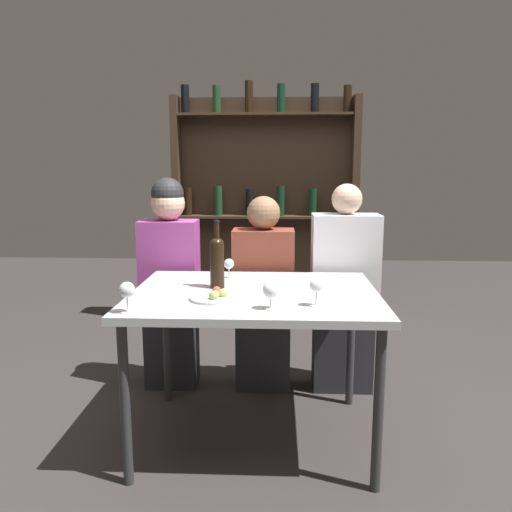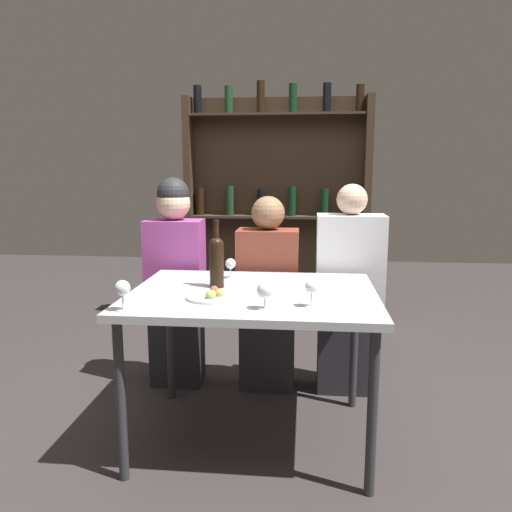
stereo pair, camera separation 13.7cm
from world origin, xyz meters
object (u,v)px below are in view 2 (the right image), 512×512
wine_bottle (217,259)px  wine_glass_0 (122,289)px  seated_person_left (176,284)px  wine_glass_1 (265,291)px  seated_person_right (349,296)px  wine_glass_3 (312,288)px  food_plate_0 (212,296)px  wine_glass_2 (231,265)px  seated_person_center (268,299)px

wine_bottle → wine_glass_0: wine_bottle is taller
seated_person_left → wine_glass_1: bearing=-55.6°
seated_person_right → wine_glass_3: bearing=-105.3°
wine_glass_1 → food_plate_0: (-0.26, 0.15, -0.07)m
wine_glass_1 → food_plate_0: wine_glass_1 is taller
wine_bottle → wine_glass_1: 0.46m
wine_glass_2 → seated_person_left: size_ratio=0.08×
wine_glass_3 → wine_glass_2: bearing=129.5°
seated_person_center → seated_person_left: bearing=180.0°
wine_glass_0 → wine_glass_1: 0.60m
food_plate_0 → wine_glass_1: bearing=-30.3°
seated_person_left → seated_person_center: 0.58m
wine_glass_0 → wine_glass_3: 0.80m
wine_glass_0 → wine_glass_2: wine_glass_0 is taller
wine_glass_2 → wine_glass_3: size_ratio=0.91×
wine_bottle → wine_glass_3: wine_bottle is taller
wine_glass_1 → wine_glass_3: bearing=16.2°
food_plate_0 → seated_person_left: 0.87m
wine_glass_1 → seated_person_right: bearing=64.9°
wine_glass_3 → seated_person_right: seated_person_right is taller
wine_glass_0 → wine_glass_3: wine_glass_0 is taller
wine_glass_2 → seated_person_center: 0.48m
wine_glass_1 → seated_person_center: size_ratio=0.10×
seated_person_left → seated_person_center: size_ratio=1.09×
seated_person_center → seated_person_right: bearing=0.0°
wine_glass_1 → wine_glass_3: wine_glass_3 is taller
wine_glass_0 → wine_glass_3: (0.79, 0.14, -0.01)m
wine_glass_2 → seated_person_left: 0.56m
wine_bottle → wine_glass_1: bearing=-53.8°
seated_person_left → seated_person_right: size_ratio=1.03×
wine_glass_3 → seated_person_right: (0.24, 0.87, -0.26)m
food_plate_0 → seated_person_left: seated_person_left is taller
wine_glass_1 → seated_person_left: (-0.63, 0.93, -0.20)m
wine_bottle → food_plate_0: (0.02, -0.22, -0.13)m
food_plate_0 → seated_person_right: bearing=48.4°
wine_bottle → wine_glass_3: size_ratio=2.84×
wine_glass_2 → wine_glass_3: 0.68m
wine_glass_2 → food_plate_0: size_ratio=0.48×
wine_bottle → seated_person_right: 0.95m
wine_bottle → wine_glass_0: (-0.32, -0.45, -0.05)m
food_plate_0 → seated_person_left: (-0.38, 0.78, -0.13)m
wine_glass_2 → seated_person_right: 0.79m
wine_glass_0 → seated_person_center: size_ratio=0.11×
wine_bottle → seated_person_center: seated_person_center is taller
wine_bottle → seated_person_left: (-0.36, 0.55, -0.27)m
wine_glass_3 → seated_person_right: size_ratio=0.09×
wine_glass_3 → wine_bottle: bearing=146.2°
wine_glass_2 → seated_person_left: (-0.40, 0.35, -0.20)m
wine_glass_0 → seated_person_right: size_ratio=0.10×
seated_person_center → seated_person_right: 0.49m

